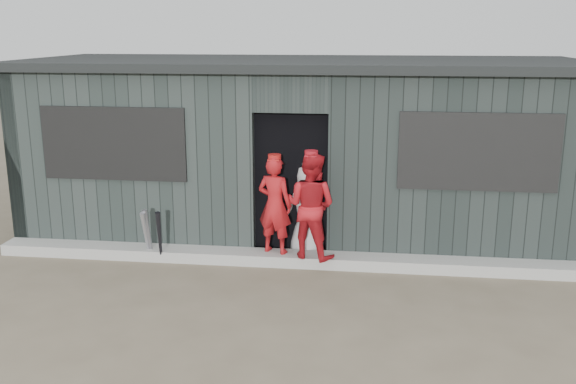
# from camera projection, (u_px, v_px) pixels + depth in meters

# --- Properties ---
(ground) EXTENTS (80.00, 80.00, 0.00)m
(ground) POSITION_uv_depth(u_px,v_px,m) (267.00, 324.00, 6.84)
(ground) COLOR brown
(ground) RESTS_ON ground
(curb) EXTENTS (8.00, 0.36, 0.15)m
(curb) POSITION_uv_depth(u_px,v_px,m) (288.00, 259.00, 8.58)
(curb) COLOR #969691
(curb) RESTS_ON ground
(bat_left) EXTENTS (0.09, 0.31, 0.72)m
(bat_left) POSITION_uv_depth(u_px,v_px,m) (146.00, 235.00, 8.63)
(bat_left) COLOR #96969E
(bat_left) RESTS_ON ground
(bat_mid) EXTENTS (0.10, 0.24, 0.74)m
(bat_mid) POSITION_uv_depth(u_px,v_px,m) (149.00, 234.00, 8.64)
(bat_mid) COLOR gray
(bat_mid) RESTS_ON ground
(bat_right) EXTENTS (0.11, 0.23, 0.75)m
(bat_right) POSITION_uv_depth(u_px,v_px,m) (160.00, 237.00, 8.50)
(bat_right) COLOR black
(bat_right) RESTS_ON ground
(player_red_left) EXTENTS (0.55, 0.45, 1.31)m
(player_red_left) POSITION_uv_depth(u_px,v_px,m) (275.00, 205.00, 8.45)
(player_red_left) COLOR #A31418
(player_red_left) RESTS_ON curb
(player_red_right) EXTENTS (0.82, 0.74, 1.39)m
(player_red_right) POSITION_uv_depth(u_px,v_px,m) (311.00, 206.00, 8.27)
(player_red_right) COLOR #AD151C
(player_red_right) RESTS_ON curb
(player_grey_back) EXTENTS (0.67, 0.47, 1.29)m
(player_grey_back) POSITION_uv_depth(u_px,v_px,m) (308.00, 211.00, 8.75)
(player_grey_back) COLOR #AFAFAF
(player_grey_back) RESTS_ON ground
(dugout) EXTENTS (8.30, 3.30, 2.62)m
(dugout) POSITION_uv_depth(u_px,v_px,m) (302.00, 147.00, 9.90)
(dugout) COLOR black
(dugout) RESTS_ON ground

